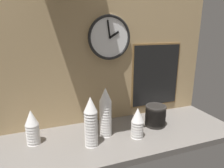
{
  "coord_description": "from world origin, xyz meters",
  "views": [
    {
      "loc": [
        -0.48,
        -1.12,
        0.69
      ],
      "look_at": [
        -0.06,
        0.04,
        0.35
      ],
      "focal_mm": 32.0,
      "sensor_mm": 36.0,
      "label": 1
    }
  ],
  "objects_px": {
    "cup_stack_center_right": "(137,123)",
    "bowl_stack_right": "(155,115)",
    "menu_board": "(156,75)",
    "wall_clock": "(110,38)",
    "cup_stack_center_left": "(91,122)",
    "cup_stack_far_left": "(32,127)",
    "cup_stack_center": "(105,112)"
  },
  "relations": [
    {
      "from": "bowl_stack_right",
      "to": "menu_board",
      "type": "distance_m",
      "value": 0.34
    },
    {
      "from": "cup_stack_center_right",
      "to": "cup_stack_center_left",
      "type": "bearing_deg",
      "value": 178.22
    },
    {
      "from": "cup_stack_center",
      "to": "menu_board",
      "type": "distance_m",
      "value": 0.58
    },
    {
      "from": "menu_board",
      "to": "wall_clock",
      "type": "bearing_deg",
      "value": -178.74
    },
    {
      "from": "cup_stack_center_right",
      "to": "cup_stack_far_left",
      "type": "bearing_deg",
      "value": 166.84
    },
    {
      "from": "cup_stack_far_left",
      "to": "cup_stack_center",
      "type": "relative_size",
      "value": 0.67
    },
    {
      "from": "cup_stack_center",
      "to": "cup_stack_center_right",
      "type": "bearing_deg",
      "value": -26.64
    },
    {
      "from": "cup_stack_far_left",
      "to": "wall_clock",
      "type": "height_order",
      "value": "wall_clock"
    },
    {
      "from": "wall_clock",
      "to": "menu_board",
      "type": "bearing_deg",
      "value": 1.26
    },
    {
      "from": "cup_stack_center_left",
      "to": "bowl_stack_right",
      "type": "distance_m",
      "value": 0.52
    },
    {
      "from": "cup_stack_center",
      "to": "menu_board",
      "type": "bearing_deg",
      "value": 23.7
    },
    {
      "from": "cup_stack_center_right",
      "to": "menu_board",
      "type": "relative_size",
      "value": 0.4
    },
    {
      "from": "bowl_stack_right",
      "to": "cup_stack_center_right",
      "type": "bearing_deg",
      "value": -153.03
    },
    {
      "from": "cup_stack_center_left",
      "to": "menu_board",
      "type": "distance_m",
      "value": 0.72
    },
    {
      "from": "cup_stack_center_right",
      "to": "menu_board",
      "type": "distance_m",
      "value": 0.5
    },
    {
      "from": "cup_stack_center_left",
      "to": "menu_board",
      "type": "height_order",
      "value": "menu_board"
    },
    {
      "from": "cup_stack_far_left",
      "to": "cup_stack_center_right",
      "type": "distance_m",
      "value": 0.66
    },
    {
      "from": "wall_clock",
      "to": "menu_board",
      "type": "distance_m",
      "value": 0.51
    },
    {
      "from": "cup_stack_center_right",
      "to": "bowl_stack_right",
      "type": "bearing_deg",
      "value": 26.97
    },
    {
      "from": "cup_stack_center_right",
      "to": "menu_board",
      "type": "xyz_separation_m",
      "value": [
        0.32,
        0.32,
        0.22
      ]
    },
    {
      "from": "cup_stack_center_left",
      "to": "cup_stack_center_right",
      "type": "bearing_deg",
      "value": -1.78
    },
    {
      "from": "cup_stack_center_right",
      "to": "bowl_stack_right",
      "type": "height_order",
      "value": "cup_stack_center_right"
    },
    {
      "from": "wall_clock",
      "to": "cup_stack_center_left",
      "type": "bearing_deg",
      "value": -126.87
    },
    {
      "from": "cup_stack_center_left",
      "to": "wall_clock",
      "type": "bearing_deg",
      "value": 53.13
    },
    {
      "from": "cup_stack_far_left",
      "to": "bowl_stack_right",
      "type": "relative_size",
      "value": 1.44
    },
    {
      "from": "cup_stack_center",
      "to": "cup_stack_center_right",
      "type": "distance_m",
      "value": 0.22
    },
    {
      "from": "bowl_stack_right",
      "to": "wall_clock",
      "type": "bearing_deg",
      "value": 143.79
    },
    {
      "from": "cup_stack_center_left",
      "to": "wall_clock",
      "type": "height_order",
      "value": "wall_clock"
    },
    {
      "from": "cup_stack_far_left",
      "to": "cup_stack_center_left",
      "type": "relative_size",
      "value": 0.71
    },
    {
      "from": "cup_stack_center",
      "to": "wall_clock",
      "type": "xyz_separation_m",
      "value": [
        0.1,
        0.21,
        0.46
      ]
    },
    {
      "from": "bowl_stack_right",
      "to": "menu_board",
      "type": "xyz_separation_m",
      "value": [
        0.12,
        0.22,
        0.24
      ]
    },
    {
      "from": "cup_stack_far_left",
      "to": "menu_board",
      "type": "bearing_deg",
      "value": 9.87
    }
  ]
}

